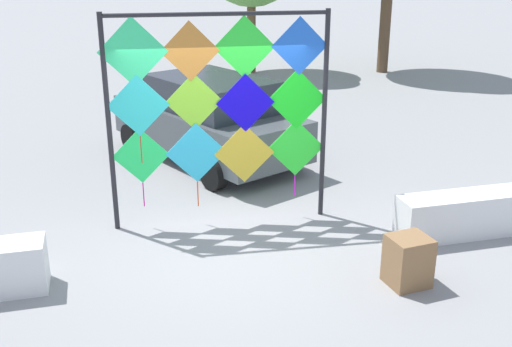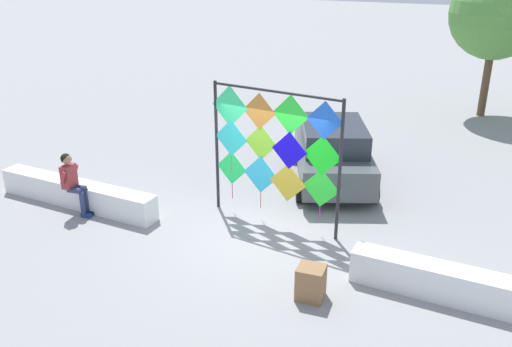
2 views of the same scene
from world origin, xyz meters
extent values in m
plane|color=gray|center=(0.00, 0.00, 0.00)|extent=(120.00, 120.00, 0.00)
cylinder|color=#232328|center=(-1.41, 0.93, 1.48)|extent=(0.07, 0.07, 2.97)
cylinder|color=#232328|center=(1.54, 0.67, 1.48)|extent=(0.07, 0.07, 2.97)
cylinder|color=#232328|center=(0.06, 0.80, 2.92)|extent=(2.95, 0.31, 0.06)
cube|color=#26F069|center=(-1.02, 0.89, 1.05)|extent=(0.78, 0.08, 0.78)
cylinder|color=#E516A0|center=(-1.02, 0.90, 0.48)|extent=(0.02, 0.02, 0.36)
cube|color=#2FC4ED|center=(-0.27, 0.82, 1.06)|extent=(0.85, 0.09, 0.85)
cylinder|color=#E54416|center=(-0.26, 0.83, 0.44)|extent=(0.02, 0.02, 0.37)
cube|color=gold|center=(0.40, 0.75, 1.02)|extent=(0.85, 0.09, 0.85)
cube|color=#2BEF35|center=(1.15, 0.73, 1.05)|extent=(0.83, 0.08, 0.83)
cylinder|color=#E516DB|center=(1.15, 0.74, 0.47)|extent=(0.02, 0.02, 0.32)
cube|color=#2ED6D5|center=(-1.01, 0.88, 1.76)|extent=(0.83, 0.08, 0.83)
cylinder|color=red|center=(-1.01, 0.89, 1.15)|extent=(0.02, 0.02, 0.39)
cube|color=#88DE30|center=(-0.27, 0.83, 1.78)|extent=(0.78, 0.08, 0.78)
cylinder|color=#7C16E5|center=(-0.27, 0.84, 1.24)|extent=(0.02, 0.02, 0.28)
cube|color=#1007DE|center=(0.42, 0.75, 1.74)|extent=(0.80, 0.08, 0.81)
cylinder|color=yellow|center=(0.42, 0.76, 1.15)|extent=(0.02, 0.02, 0.36)
cube|color=#19ED23|center=(1.14, 0.71, 1.75)|extent=(0.84, 0.08, 0.84)
cube|color=#37EA8D|center=(-1.03, 0.88, 2.46)|extent=(0.90, 0.09, 0.91)
cylinder|color=#E51681|center=(-1.03, 0.89, 1.82)|extent=(0.02, 0.02, 0.39)
cube|color=orange|center=(-0.30, 0.82, 2.45)|extent=(0.78, 0.08, 0.79)
cube|color=#2CED39|center=(0.42, 0.77, 2.49)|extent=(0.83, 0.08, 0.84)
cylinder|color=#E516D7|center=(0.42, 0.78, 1.92)|extent=(0.02, 0.02, 0.30)
cube|color=blue|center=(1.16, 0.71, 2.49)|extent=(0.78, 0.08, 0.78)
cube|color=#4C5156|center=(0.40, 3.64, 0.62)|extent=(3.25, 4.36, 0.72)
cube|color=#282D38|center=(0.46, 3.51, 1.27)|extent=(2.32, 2.67, 0.57)
cylinder|color=black|center=(-0.96, 4.51, 0.27)|extent=(0.42, 0.57, 0.53)
cylinder|color=black|center=(0.60, 5.24, 0.27)|extent=(0.42, 0.57, 0.53)
cylinder|color=black|center=(0.19, 2.05, 0.27)|extent=(0.42, 0.57, 0.53)
cylinder|color=black|center=(1.75, 2.77, 0.27)|extent=(0.42, 0.57, 0.53)
cube|color=olive|center=(1.81, -1.49, 0.30)|extent=(0.50, 0.47, 0.60)
cylinder|color=brown|center=(3.31, 11.88, 1.33)|extent=(0.27, 0.27, 2.67)
cylinder|color=brown|center=(7.40, 10.86, 1.66)|extent=(0.35, 0.35, 3.32)
camera|label=1|loc=(-1.48, -7.14, 3.68)|focal=42.80mm
camera|label=2|loc=(4.42, -8.83, 5.45)|focal=37.74mm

